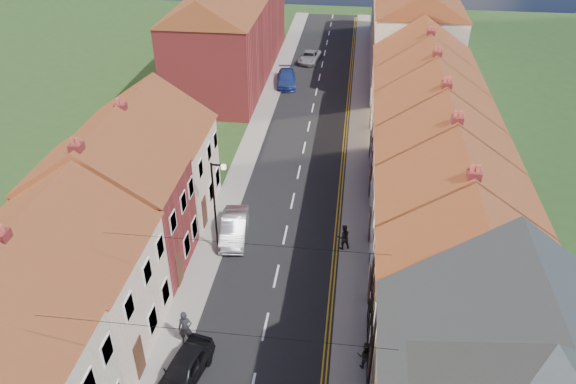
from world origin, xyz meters
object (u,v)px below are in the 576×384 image
at_px(pedestrian_right, 365,355).
at_px(car_far, 286,79).
at_px(pedestrian_left, 185,328).
at_px(car_near, 184,369).
at_px(car_mid, 234,228).
at_px(car_distant, 310,57).
at_px(pedestrian_right_b, 343,237).
at_px(lamppost, 216,202).

bearing_deg(pedestrian_right, car_far, -78.12).
bearing_deg(car_far, pedestrian_left, -97.78).
xyz_separation_m(car_far, pedestrian_left, (-0.50, -35.08, 0.40)).
xyz_separation_m(car_near, pedestrian_right, (8.30, 1.66, 0.22)).
bearing_deg(car_near, pedestrian_left, 115.48).
relative_size(car_mid, car_distant, 1.03).
relative_size(car_far, pedestrian_right, 3.04).
bearing_deg(pedestrian_right, car_distant, -82.50).
bearing_deg(car_mid, car_near, -96.23).
bearing_deg(pedestrian_right_b, car_near, 37.77).
height_order(lamppost, pedestrian_right_b, lamppost).
distance_m(lamppost, pedestrian_left, 8.00).
xyz_separation_m(pedestrian_right, pedestrian_right_b, (-1.40, 9.05, 0.06)).
distance_m(pedestrian_left, pedestrian_right, 8.81).
relative_size(lamppost, car_distant, 1.42).
xyz_separation_m(car_mid, car_distant, (1.66, 33.27, -0.13)).
height_order(car_near, pedestrian_left, pedestrian_left).
relative_size(car_near, pedestrian_right, 2.56).
distance_m(car_near, pedestrian_left, 2.19).
bearing_deg(car_mid, pedestrian_right_b, -9.55).
xyz_separation_m(car_near, car_mid, (0.04, 11.13, 0.04)).
bearing_deg(car_near, pedestrian_right_b, 69.27).
bearing_deg(pedestrian_left, pedestrian_right_b, 39.24).
height_order(car_far, pedestrian_right, pedestrian_right).
bearing_deg(pedestrian_left, car_near, -86.68).
bearing_deg(lamppost, car_near, -86.39).
xyz_separation_m(car_near, car_distant, (1.70, 44.40, -0.08)).
xyz_separation_m(car_near, car_far, (0.00, 37.17, 0.01)).
bearing_deg(pedestrian_right, pedestrian_left, -4.13).
relative_size(car_far, car_distant, 1.11).
distance_m(car_far, pedestrian_right_b, 27.35).
bearing_deg(car_distant, lamppost, -84.94).
relative_size(lamppost, pedestrian_right, 3.88).
relative_size(car_distant, pedestrian_right, 2.74).
bearing_deg(car_far, pedestrian_right, -83.81).
xyz_separation_m(car_far, car_distant, (1.70, 7.23, -0.09)).
bearing_deg(car_mid, car_far, 84.05).
distance_m(car_far, car_distant, 7.42).
bearing_deg(car_near, car_mid, 101.87).
height_order(lamppost, car_distant, lamppost).
height_order(lamppost, car_near, lamppost).
xyz_separation_m(car_distant, pedestrian_left, (-2.20, -42.30, 0.49)).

